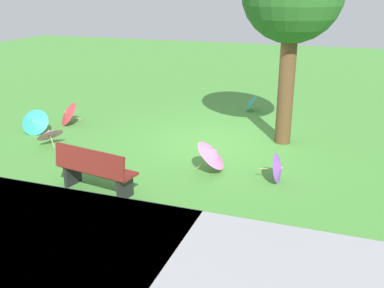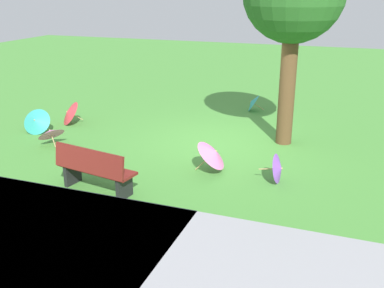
% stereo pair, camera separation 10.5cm
% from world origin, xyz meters
% --- Properties ---
extents(ground, '(40.00, 40.00, 0.00)m').
position_xyz_m(ground, '(0.00, 0.00, 0.00)').
color(ground, '#478C38').
extents(park_bench, '(1.66, 0.76, 0.90)m').
position_xyz_m(park_bench, '(1.47, 3.47, 0.47)').
color(park_bench, maroon).
rests_on(park_bench, ground).
extents(parasol_purple_0, '(0.54, 0.61, 0.60)m').
position_xyz_m(parasol_purple_0, '(-1.72, 1.87, 0.30)').
color(parasol_purple_0, tan).
rests_on(parasol_purple_0, ground).
extents(parasol_pink_0, '(0.84, 0.86, 0.56)m').
position_xyz_m(parasol_pink_0, '(3.87, 1.53, 0.32)').
color(parasol_pink_0, tan).
rests_on(parasol_pink_0, ground).
extents(parasol_pink_2, '(0.73, 0.76, 0.73)m').
position_xyz_m(parasol_pink_2, '(-0.34, 1.80, 0.42)').
color(parasol_pink_2, tan).
rests_on(parasol_pink_2, ground).
extents(parasol_teal_1, '(0.81, 0.75, 0.68)m').
position_xyz_m(parasol_teal_1, '(4.82, 0.88, 0.34)').
color(parasol_teal_1, tan).
rests_on(parasol_teal_1, ground).
extents(parasol_red_0, '(0.88, 0.87, 0.67)m').
position_xyz_m(parasol_red_0, '(4.49, -0.12, 0.33)').
color(parasol_red_0, tan).
rests_on(parasol_red_0, ground).
extents(parasol_teal_2, '(0.61, 0.64, 0.56)m').
position_xyz_m(parasol_teal_2, '(-0.06, -3.21, 0.28)').
color(parasol_teal_2, tan).
rests_on(parasol_teal_2, ground).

